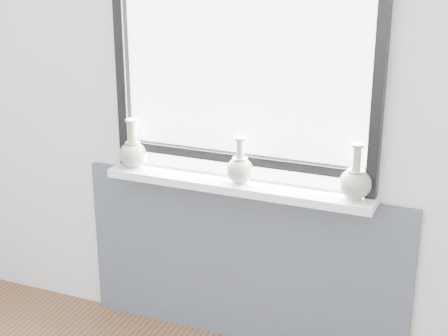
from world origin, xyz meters
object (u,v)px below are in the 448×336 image
at_px(vase_a, 133,152).
at_px(vase_b, 240,168).
at_px(windowsill, 237,186).
at_px(vase_c, 355,182).

height_order(vase_a, vase_b, vase_a).
relative_size(vase_a, vase_b, 1.11).
bearing_deg(vase_a, vase_b, -0.41).
relative_size(windowsill, vase_c, 5.21).
bearing_deg(vase_b, windowsill, 163.06).
xyz_separation_m(windowsill, vase_c, (0.56, 0.00, 0.10)).
distance_m(windowsill, vase_c, 0.57).
bearing_deg(vase_b, vase_c, 0.76).
distance_m(vase_a, vase_b, 0.58).
distance_m(vase_a, vase_c, 1.12).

